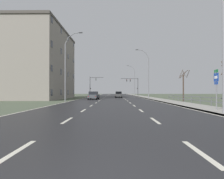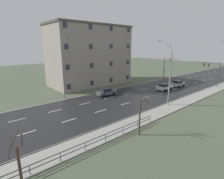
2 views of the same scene
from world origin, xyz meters
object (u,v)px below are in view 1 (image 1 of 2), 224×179
street_lamp_midground (147,75)px  street_lamp_distant (134,81)px  highway_sign (216,84)px  traffic_signal_right (134,84)px  car_far_right (118,94)px  street_lamp_left_bank (67,68)px  car_near_right (94,95)px  car_near_left (119,94)px  street_lamp_foreground (221,39)px  brick_building (41,64)px  traffic_signal_left (92,84)px

street_lamp_midground → street_lamp_distant: 29.03m
highway_sign → traffic_signal_right: 47.92m
car_far_right → street_lamp_left_bank: bearing=-108.4°
highway_sign → street_lamp_midground: bearing=92.1°
street_lamp_left_bank → car_near_right: (3.53, 7.32, -4.56)m
car_near_left → car_far_right: size_ratio=1.01×
street_lamp_distant → street_lamp_foreground: bearing=-90.0°
street_lamp_midground → brick_building: brick_building is taller
street_lamp_left_bank → highway_sign: bearing=-43.4°
car_near_left → street_lamp_distant: bearing=75.2°
street_lamp_foreground → street_lamp_left_bank: bearing=130.4°
traffic_signal_right → brick_building: size_ratio=0.29×
street_lamp_left_bank → street_lamp_midground: bearing=38.1°
street_lamp_foreground → traffic_signal_left: bearing=105.9°
car_near_right → highway_sign: bearing=-58.0°
car_near_right → street_lamp_distant: bearing=74.4°
street_lamp_left_bank → car_near_left: 22.51m
car_near_left → highway_sign: bearing=-76.8°
traffic_signal_left → brick_building: bearing=-110.8°
street_lamp_foreground → street_lamp_midground: size_ratio=0.98×
street_lamp_distant → street_lamp_left_bank: 43.26m
street_lamp_left_bank → highway_sign: 21.98m
street_lamp_foreground → brick_building: bearing=128.8°
street_lamp_midground → highway_sign: bearing=-87.9°
highway_sign → street_lamp_distant: bearing=91.0°
street_lamp_distant → car_near_left: street_lamp_distant is taller
street_lamp_left_bank → highway_sign: size_ratio=3.28×
street_lamp_distant → street_lamp_left_bank: street_lamp_distant is taller
street_lamp_midground → car_near_right: (-11.28, -4.29, -4.44)m
street_lamp_midground → street_lamp_left_bank: bearing=-141.9°
car_far_right → traffic_signal_left: bearing=138.2°
street_lamp_foreground → highway_sign: size_ratio=3.16×
highway_sign → traffic_signal_right: size_ratio=0.56×
traffic_signal_left → street_lamp_foreground: bearing=-74.1°
street_lamp_left_bank → car_far_right: 27.83m
car_near_left → brick_building: (-16.99, -8.93, 6.71)m
traffic_signal_left → car_near_right: 26.82m
street_lamp_midground → car_near_left: street_lamp_midground is taller
car_far_right → street_lamp_foreground: bearing=-81.8°
street_lamp_distant → car_near_right: size_ratio=2.67×
street_lamp_foreground → street_lamp_left_bank: 22.86m
car_far_right → traffic_signal_right: bearing=54.0°
street_lamp_distant → car_near_left: bearing=-106.6°
street_lamp_midground → car_far_right: 16.21m
street_lamp_distant → traffic_signal_right: size_ratio=1.85×
traffic_signal_right → car_far_right: 9.22m
brick_building → street_lamp_foreground: bearing=-51.2°
street_lamp_midground → traffic_signal_right: 21.34m
highway_sign → car_far_right: size_ratio=0.82×
highway_sign → traffic_signal_left: bearing=107.7°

